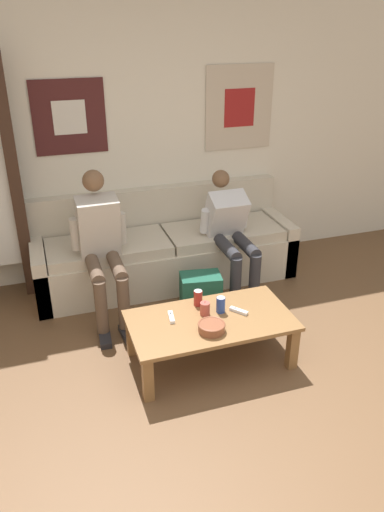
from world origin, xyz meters
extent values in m
plane|color=brown|center=(0.00, 0.00, 0.00)|extent=(18.00, 18.00, 0.00)
cube|color=silver|center=(0.00, 2.79, 1.27)|extent=(10.00, 0.05, 2.55)
cube|color=#471E1E|center=(-0.54, 2.76, 1.55)|extent=(0.63, 0.01, 0.64)
cube|color=silver|center=(-0.54, 2.75, 1.55)|extent=(0.28, 0.01, 0.29)
cube|color=beige|center=(1.06, 2.76, 1.54)|extent=(0.68, 0.01, 0.79)
cube|color=maroon|center=(1.06, 2.75, 1.54)|extent=(0.31, 0.01, 0.36)
cube|color=#382319|center=(-1.07, 2.57, 1.02)|extent=(0.10, 0.10, 2.05)
cube|color=beige|center=(0.20, 2.70, 0.42)|extent=(2.46, 0.13, 0.85)
cube|color=beige|center=(0.20, 2.33, 0.20)|extent=(2.46, 0.61, 0.40)
cube|color=beige|center=(-0.98, 2.33, 0.26)|extent=(0.12, 0.61, 0.52)
cube|color=beige|center=(1.37, 2.33, 0.26)|extent=(0.12, 0.61, 0.52)
cube|color=beige|center=(-0.36, 2.33, 0.45)|extent=(1.09, 0.57, 0.10)
cube|color=beige|center=(0.75, 2.33, 0.45)|extent=(1.09, 0.57, 0.10)
cube|color=olive|center=(0.17, 1.08, 0.35)|extent=(1.20, 0.64, 0.03)
cube|color=olive|center=(-0.37, 1.34, 0.17)|extent=(0.07, 0.07, 0.34)
cube|color=olive|center=(0.71, 1.34, 0.17)|extent=(0.07, 0.07, 0.34)
cube|color=olive|center=(-0.37, 0.82, 0.17)|extent=(0.07, 0.07, 0.34)
cube|color=olive|center=(0.71, 0.82, 0.17)|extent=(0.07, 0.07, 0.34)
cylinder|color=brown|center=(-0.55, 1.87, 0.50)|extent=(0.11, 0.45, 0.11)
cylinder|color=brown|center=(-0.55, 1.64, 0.26)|extent=(0.10, 0.10, 0.48)
cube|color=#232328|center=(-0.55, 1.57, 0.03)|extent=(0.11, 0.25, 0.05)
cylinder|color=brown|center=(-0.37, 1.87, 0.50)|extent=(0.11, 0.45, 0.11)
cylinder|color=brown|center=(-0.37, 1.64, 0.26)|extent=(0.10, 0.10, 0.48)
cube|color=#232328|center=(-0.37, 1.57, 0.03)|extent=(0.11, 0.25, 0.05)
cube|color=beige|center=(-0.46, 2.13, 0.76)|extent=(0.35, 0.30, 0.54)
sphere|color=brown|center=(-0.46, 2.18, 1.14)|extent=(0.18, 0.18, 0.18)
cylinder|color=beige|center=(-0.65, 2.12, 0.72)|extent=(0.08, 0.10, 0.29)
cylinder|color=beige|center=(-0.26, 2.12, 0.72)|extent=(0.08, 0.10, 0.29)
cylinder|color=#2D2D33|center=(0.62, 1.89, 0.50)|extent=(0.11, 0.41, 0.11)
cylinder|color=#2D2D33|center=(0.62, 1.68, 0.26)|extent=(0.10, 0.10, 0.48)
cube|color=#232328|center=(0.62, 1.61, 0.03)|extent=(0.11, 0.25, 0.05)
cylinder|color=#2D2D33|center=(0.80, 1.89, 0.50)|extent=(0.11, 0.41, 0.11)
cylinder|color=#2D2D33|center=(0.80, 1.68, 0.26)|extent=(0.10, 0.10, 0.48)
cube|color=#232328|center=(0.80, 1.61, 0.03)|extent=(0.11, 0.25, 0.05)
cube|color=silver|center=(0.71, 2.18, 0.70)|extent=(0.34, 0.38, 0.48)
sphere|color=brown|center=(0.71, 2.32, 1.00)|extent=(0.16, 0.16, 0.16)
cylinder|color=silver|center=(0.52, 2.19, 0.66)|extent=(0.08, 0.13, 0.24)
cylinder|color=silver|center=(0.90, 2.19, 0.66)|extent=(0.08, 0.13, 0.24)
cube|color=#1E5642|center=(0.31, 1.72, 0.19)|extent=(0.37, 0.28, 0.38)
cube|color=#1E5642|center=(0.30, 1.61, 0.10)|extent=(0.25, 0.12, 0.17)
cylinder|color=brown|center=(0.12, 0.94, 0.40)|extent=(0.19, 0.19, 0.06)
torus|color=brown|center=(0.12, 0.94, 0.43)|extent=(0.19, 0.19, 0.02)
cylinder|color=#B24C42|center=(0.15, 1.15, 0.42)|extent=(0.07, 0.07, 0.10)
cylinder|color=black|center=(0.15, 1.15, 0.48)|extent=(0.00, 0.00, 0.01)
cylinder|color=#28479E|center=(0.27, 1.15, 0.43)|extent=(0.07, 0.07, 0.12)
cylinder|color=silver|center=(0.27, 1.15, 0.49)|extent=(0.06, 0.06, 0.00)
cylinder|color=maroon|center=(0.14, 1.29, 0.43)|extent=(0.07, 0.07, 0.12)
cylinder|color=silver|center=(0.14, 1.29, 0.49)|extent=(0.06, 0.06, 0.00)
cube|color=white|center=(0.40, 1.10, 0.38)|extent=(0.11, 0.13, 0.02)
cylinder|color=#333842|center=(0.38, 1.12, 0.40)|extent=(0.01, 0.01, 0.00)
cube|color=white|center=(-0.10, 1.18, 0.38)|extent=(0.05, 0.15, 0.02)
cylinder|color=#333842|center=(-0.10, 1.21, 0.40)|extent=(0.01, 0.01, 0.00)
camera|label=1|loc=(-0.92, -1.76, 2.39)|focal=35.00mm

